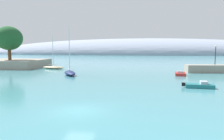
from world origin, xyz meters
name	(u,v)px	position (x,y,z in m)	size (l,w,h in m)	color
water	(79,111)	(0.00, 0.00, 0.00)	(600.00, 600.00, 0.00)	teal
shore_outcrop	(9,63)	(-31.75, 38.74, 1.12)	(19.29, 15.11, 2.23)	gray
tree_clump_shore	(9,38)	(-30.76, 37.57, 8.25)	(7.40, 7.40, 9.38)	brown
distant_ridge	(142,54)	(10.67, 200.69, 0.00)	(340.17, 83.93, 32.68)	#8E99AD
sailboat_navy_near_shore	(70,73)	(-8.45, 23.07, 0.53)	(4.59, 6.22, 9.62)	navy
sailboat_sand_mid_mooring	(53,67)	(-17.15, 35.63, 0.47)	(6.62, 3.20, 8.51)	#C6B284
motorboat_red_foreground	(180,74)	(13.62, 25.73, 0.30)	(2.51, 4.36, 0.91)	red
motorboat_teal_alongside_breakwater	(199,85)	(13.35, 12.09, 0.31)	(4.17, 2.15, 0.93)	#1E6B70
harbor_lamp_post	(216,53)	(22.37, 31.88, 4.43)	(0.36, 0.36, 4.41)	black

